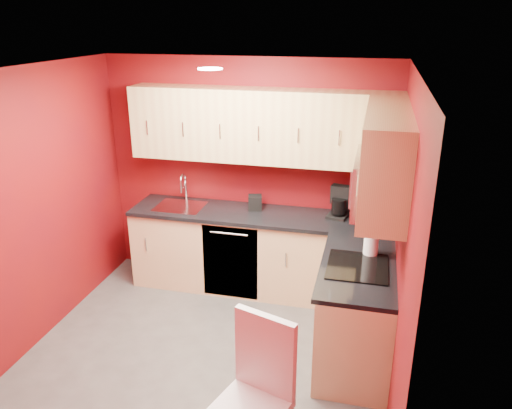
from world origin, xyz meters
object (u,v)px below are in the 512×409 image
at_px(microwave, 379,183).
at_px(coffee_maker, 339,202).
at_px(sink, 181,203).
at_px(paper_towel, 371,240).
at_px(dining_chair, 249,403).
at_px(napkin_holder, 255,203).

relative_size(microwave, coffee_maker, 2.33).
bearing_deg(sink, paper_towel, -19.72).
bearing_deg(paper_towel, sink, 160.28).
bearing_deg(dining_chair, microwave, 80.83).
height_order(microwave, coffee_maker, microwave).
distance_m(napkin_holder, paper_towel, 1.51).
bearing_deg(paper_towel, coffee_maker, 113.24).
bearing_deg(coffee_maker, dining_chair, -85.70).
height_order(microwave, sink, microwave).
relative_size(paper_towel, dining_chair, 0.27).
relative_size(microwave, sink, 1.46).
xyz_separation_m(coffee_maker, napkin_holder, (-0.90, 0.01, -0.09)).
relative_size(sink, coffee_maker, 1.60).
xyz_separation_m(microwave, dining_chair, (-0.71, -1.35, -1.11)).
relative_size(coffee_maker, paper_towel, 1.11).
distance_m(sink, coffee_maker, 1.73).
bearing_deg(paper_towel, dining_chair, -113.21).
relative_size(coffee_maker, dining_chair, 0.30).
distance_m(microwave, dining_chair, 1.89).
height_order(coffee_maker, napkin_holder, coffee_maker).
xyz_separation_m(sink, paper_towel, (2.08, -0.74, 0.11)).
height_order(napkin_holder, dining_chair, dining_chair).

